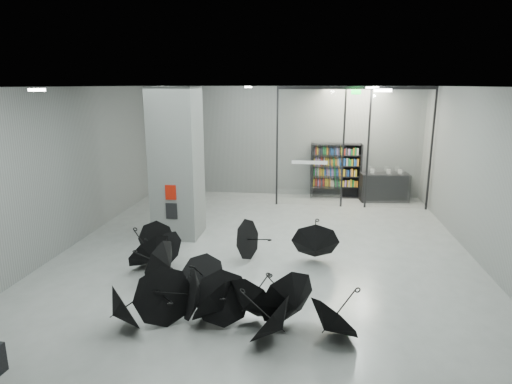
# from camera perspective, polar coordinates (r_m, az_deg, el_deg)

# --- Properties ---
(room) EXTENTS (14.00, 14.02, 4.01)m
(room) POSITION_cam_1_polar(r_m,az_deg,el_deg) (9.36, 0.65, 6.38)
(room) COLOR gray
(room) RESTS_ON ground
(column) EXTENTS (1.20, 1.20, 4.00)m
(column) POSITION_cam_1_polar(r_m,az_deg,el_deg) (11.95, -10.23, 3.68)
(column) COLOR slate
(column) RESTS_ON ground
(fire_cabinet) EXTENTS (0.28, 0.04, 0.38)m
(fire_cabinet) POSITION_cam_1_polar(r_m,az_deg,el_deg) (11.51, -11.01, -0.05)
(fire_cabinet) COLOR #A50A07
(fire_cabinet) RESTS_ON column
(info_panel) EXTENTS (0.30, 0.03, 0.42)m
(info_panel) POSITION_cam_1_polar(r_m,az_deg,el_deg) (11.64, -10.90, -2.44)
(info_panel) COLOR black
(info_panel) RESTS_ON column
(exit_sign) EXTENTS (0.30, 0.06, 0.15)m
(exit_sign) POSITION_cam_1_polar(r_m,az_deg,el_deg) (14.58, 12.85, 12.54)
(exit_sign) COLOR #0CE533
(exit_sign) RESTS_ON room
(glass_partition) EXTENTS (5.06, 0.08, 4.00)m
(glass_partition) POSITION_cam_1_polar(r_m,az_deg,el_deg) (14.89, 12.42, 6.25)
(glass_partition) COLOR silver
(glass_partition) RESTS_ON ground
(bookshelf) EXTENTS (1.83, 0.52, 1.98)m
(bookshelf) POSITION_cam_1_polar(r_m,az_deg,el_deg) (16.28, 10.31, 2.72)
(bookshelf) COLOR black
(bookshelf) RESTS_ON ground
(shop_counter) EXTENTS (1.73, 0.84, 1.00)m
(shop_counter) POSITION_cam_1_polar(r_m,az_deg,el_deg) (16.26, 16.28, 0.60)
(shop_counter) COLOR black
(shop_counter) RESTS_ON ground
(umbrella_cluster) EXTENTS (5.28, 4.61, 1.33)m
(umbrella_cluster) POSITION_cam_1_polar(r_m,az_deg,el_deg) (8.70, -4.55, -11.75)
(umbrella_cluster) COLOR black
(umbrella_cluster) RESTS_ON ground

